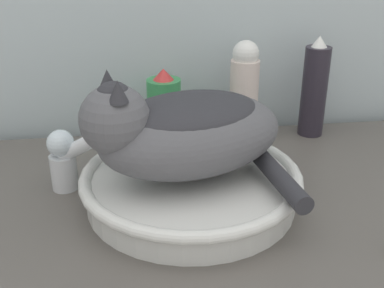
# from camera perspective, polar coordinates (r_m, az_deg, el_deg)

# --- Properties ---
(sink_basin) EXTENTS (0.35, 0.35, 0.06)m
(sink_basin) POSITION_cam_1_polar(r_m,az_deg,el_deg) (0.77, -0.11, -4.77)
(sink_basin) COLOR silver
(sink_basin) RESTS_ON vanity_counter
(cat) EXTENTS (0.33, 0.27, 0.17)m
(cat) POSITION_cam_1_polar(r_m,az_deg,el_deg) (0.72, -1.08, 1.80)
(cat) COLOR #56565B
(cat) RESTS_ON sink_basin
(faucet) EXTENTS (0.15, 0.08, 0.14)m
(faucet) POSITION_cam_1_polar(r_m,az_deg,el_deg) (0.81, -14.03, -1.12)
(faucet) COLOR silver
(faucet) RESTS_ON vanity_counter
(hairspray_can_black) EXTENTS (0.05, 0.05, 0.21)m
(hairspray_can_black) POSITION_cam_1_polar(r_m,az_deg,el_deg) (1.02, 14.29, 6.24)
(hairspray_can_black) COLOR #28232D
(hairspray_can_black) RESTS_ON vanity_counter
(spray_bottle_trigger) EXTENTS (0.07, 0.07, 0.15)m
(spray_bottle_trigger) POSITION_cam_1_polar(r_m,az_deg,el_deg) (0.96, -3.31, 4.15)
(spray_bottle_trigger) COLOR #338C4C
(spray_bottle_trigger) RESTS_ON vanity_counter
(lotion_bottle_white) EXTENTS (0.06, 0.06, 0.20)m
(lotion_bottle_white) POSITION_cam_1_polar(r_m,az_deg,el_deg) (0.97, 6.19, 6.30)
(lotion_bottle_white) COLOR silver
(lotion_bottle_white) RESTS_ON vanity_counter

